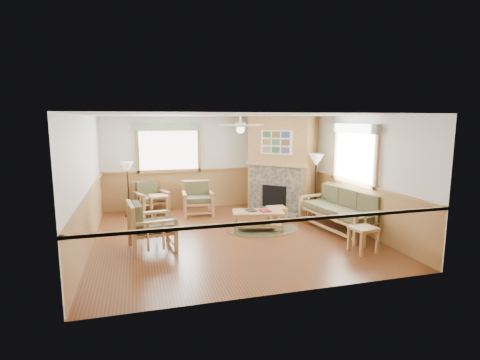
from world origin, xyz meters
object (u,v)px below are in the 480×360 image
object	(u,v)px
floor_lamp_left	(128,189)
armchair_left	(152,225)
armchair_back_right	(198,198)
coffee_table	(258,221)
end_table_sofa	(363,240)
footstool	(277,215)
sofa	(339,210)
floor_lamp_right	(315,186)
armchair_back_left	(151,198)
end_table_chairs	(159,205)

from	to	relation	value
floor_lamp_left	armchair_left	bearing A→B (deg)	-80.15
armchair_back_right	coffee_table	size ratio (longest dim) A/B	0.77
armchair_back_right	end_table_sofa	world-z (taller)	armchair_back_right
footstool	sofa	bearing A→B (deg)	-43.32
coffee_table	floor_lamp_right	bearing A→B (deg)	33.24
sofa	armchair_back_right	size ratio (longest dim) A/B	2.36
sofa	armchair_left	distance (m)	4.32
armchair_left	end_table_sofa	world-z (taller)	armchair_left
footstool	armchair_back_right	bearing A→B (deg)	143.94
sofa	end_table_sofa	distance (m)	1.49
sofa	floor_lamp_right	bearing A→B (deg)	171.59
end_table_sofa	footstool	world-z (taller)	end_table_sofa
footstool	coffee_table	bearing A→B (deg)	-140.13
footstool	floor_lamp_left	distance (m)	4.04
floor_lamp_left	floor_lamp_right	size ratio (longest dim) A/B	0.87
sofa	floor_lamp_left	world-z (taller)	floor_lamp_left
armchair_back_left	armchair_left	bearing A→B (deg)	-112.82
end_table_chairs	end_table_sofa	distance (m)	5.55
armchair_left	floor_lamp_right	distance (m)	4.54
armchair_left	end_table_chairs	size ratio (longest dim) A/B	1.78
armchair_back_left	end_table_sofa	distance (m)	5.81
footstool	floor_lamp_left	xyz separation A→B (m)	(-3.66, 1.63, 0.55)
armchair_back_left	coffee_table	distance (m)	3.34
sofa	end_table_sofa	size ratio (longest dim) A/B	4.17
armchair_left	floor_lamp_left	size ratio (longest dim) A/B	0.65
armchair_back_left	end_table_chairs	size ratio (longest dim) A/B	1.63
coffee_table	floor_lamp_right	distance (m)	2.09
footstool	floor_lamp_right	xyz separation A→B (m)	(1.15, 0.16, 0.66)
sofa	armchair_back_left	xyz separation A→B (m)	(-4.21, 2.86, -0.04)
coffee_table	end_table_chairs	xyz separation A→B (m)	(-2.18, 2.17, 0.04)
floor_lamp_left	sofa	bearing A→B (deg)	-29.47
armchair_back_left	coffee_table	xyz separation A→B (m)	(2.36, -2.36, -0.21)
armchair_back_left	footstool	distance (m)	3.55
end_table_chairs	floor_lamp_left	size ratio (longest dim) A/B	0.37
sofa	footstool	distance (m)	1.61
armchair_back_left	footstool	world-z (taller)	armchair_back_left
armchair_left	footstool	bearing A→B (deg)	-76.51
armchair_back_right	armchair_left	size ratio (longest dim) A/B	0.93
armchair_back_right	end_table_chairs	world-z (taller)	armchair_back_right
coffee_table	end_table_sofa	size ratio (longest dim) A/B	2.30
sofa	end_table_sofa	world-z (taller)	sofa
sofa	armchair_back_left	world-z (taller)	sofa
end_table_chairs	floor_lamp_left	distance (m)	0.91
end_table_sofa	floor_lamp_right	world-z (taller)	floor_lamp_right
armchair_back_left	armchair_back_right	bearing A→B (deg)	-40.61
coffee_table	footstool	distance (m)	0.91
end_table_sofa	end_table_chairs	bearing A→B (deg)	132.15
armchair_back_left	sofa	bearing A→B (deg)	-54.95
end_table_chairs	armchair_left	bearing A→B (deg)	-95.92
end_table_chairs	floor_lamp_left	xyz separation A→B (m)	(-0.78, 0.04, 0.47)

